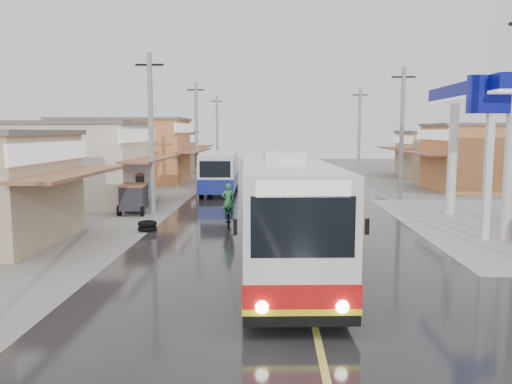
{
  "coord_description": "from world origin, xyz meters",
  "views": [
    {
      "loc": [
        -0.92,
        -15.97,
        4.14
      ],
      "look_at": [
        -1.54,
        3.0,
        1.83
      ],
      "focal_mm": 35.0,
      "sensor_mm": 36.0,
      "label": 1
    }
  ],
  "objects_px": {
    "tyre_stack": "(147,226)",
    "tricycle_near": "(134,197)",
    "second_bus": "(220,171)",
    "cyclist": "(229,212)",
    "tricycle_far": "(129,186)",
    "coach_bus": "(282,211)"
  },
  "relations": [
    {
      "from": "tyre_stack",
      "to": "tricycle_near",
      "type": "bearing_deg",
      "value": 112.22
    },
    {
      "from": "second_bus",
      "to": "tricycle_near",
      "type": "xyz_separation_m",
      "value": [
        -3.42,
        -8.82,
        -0.59
      ]
    },
    {
      "from": "cyclist",
      "to": "second_bus",
      "type": "bearing_deg",
      "value": 93.48
    },
    {
      "from": "coach_bus",
      "to": "cyclist",
      "type": "relative_size",
      "value": 5.97
    },
    {
      "from": "second_bus",
      "to": "tricycle_far",
      "type": "distance_m",
      "value": 7.08
    },
    {
      "from": "tyre_stack",
      "to": "second_bus",
      "type": "bearing_deg",
      "value": 82.63
    },
    {
      "from": "tyre_stack",
      "to": "tricycle_far",
      "type": "bearing_deg",
      "value": 110.98
    },
    {
      "from": "coach_bus",
      "to": "cyclist",
      "type": "xyz_separation_m",
      "value": [
        -2.19,
        6.26,
        -1.08
      ]
    },
    {
      "from": "second_bus",
      "to": "coach_bus",
      "type": "bearing_deg",
      "value": -80.04
    },
    {
      "from": "tricycle_near",
      "to": "tricycle_far",
      "type": "bearing_deg",
      "value": 105.12
    },
    {
      "from": "coach_bus",
      "to": "tricycle_near",
      "type": "bearing_deg",
      "value": 124.45
    },
    {
      "from": "coach_bus",
      "to": "tyre_stack",
      "type": "bearing_deg",
      "value": 133.55
    },
    {
      "from": "second_bus",
      "to": "tricycle_far",
      "type": "xyz_separation_m",
      "value": [
        -4.67,
        -5.31,
        -0.44
      ]
    },
    {
      "from": "second_bus",
      "to": "tricycle_far",
      "type": "relative_size",
      "value": 3.21
    },
    {
      "from": "coach_bus",
      "to": "tricycle_far",
      "type": "height_order",
      "value": "coach_bus"
    },
    {
      "from": "second_bus",
      "to": "cyclist",
      "type": "relative_size",
      "value": 4.26
    },
    {
      "from": "coach_bus",
      "to": "tricycle_near",
      "type": "height_order",
      "value": "coach_bus"
    },
    {
      "from": "second_bus",
      "to": "cyclist",
      "type": "bearing_deg",
      "value": -84.12
    },
    {
      "from": "second_bus",
      "to": "cyclist",
      "type": "height_order",
      "value": "second_bus"
    },
    {
      "from": "coach_bus",
      "to": "second_bus",
      "type": "xyz_separation_m",
      "value": [
        -3.83,
        18.3,
        -0.26
      ]
    },
    {
      "from": "tyre_stack",
      "to": "coach_bus",
      "type": "bearing_deg",
      "value": -43.47
    },
    {
      "from": "tricycle_far",
      "to": "tyre_stack",
      "type": "distance_m",
      "value": 8.35
    }
  ]
}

